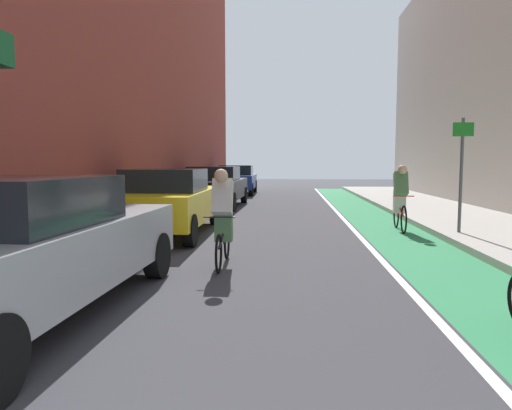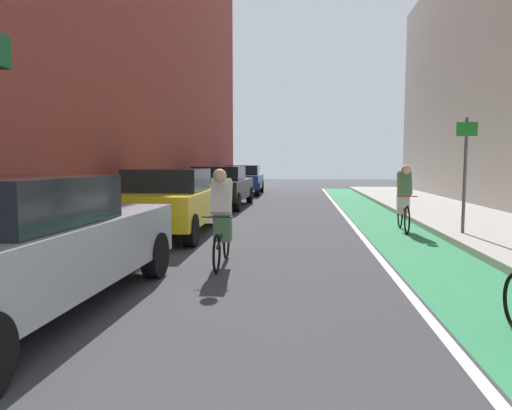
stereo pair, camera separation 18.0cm
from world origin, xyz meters
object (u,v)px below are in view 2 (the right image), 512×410
Objects in this scene: parked_sedan_silver at (17,245)px; cyclist_mid at (222,214)px; parked_sedan_black at (220,186)px; parked_sedan_blue at (243,179)px; parked_sedan_yellow_cab at (171,201)px; cyclist_trailing at (404,198)px; street_sign_post at (465,164)px.

cyclist_mid is (1.77, 2.73, 0.05)m from parked_sedan_silver.
parked_sedan_black is 7.15m from parked_sedan_blue.
parked_sedan_yellow_cab and parked_sedan_black have the same top height.
parked_sedan_blue is at bearing 113.17° from cyclist_trailing.
parked_sedan_black is at bearing 90.00° from parked_sedan_silver.
cyclist_mid is 5.78m from street_sign_post.
parked_sedan_silver is 12.77m from parked_sedan_black.
parked_sedan_yellow_cab is at bearing -170.12° from cyclist_trailing.
parked_sedan_yellow_cab is 2.62× the size of cyclist_trailing.
street_sign_post is at bearing -1.37° from parked_sedan_yellow_cab.
parked_sedan_black is 10.20m from cyclist_mid.
street_sign_post is (4.82, 3.09, 0.80)m from cyclist_mid.
cyclist_trailing is at bearing 132.60° from street_sign_post.
parked_sedan_blue is 14.12m from cyclist_trailing.
parked_sedan_black is (0.00, 12.77, -0.00)m from parked_sedan_silver.
parked_sedan_silver is 1.10× the size of parked_sedan_blue.
street_sign_post is (1.03, -1.13, 0.83)m from cyclist_trailing.
parked_sedan_blue is at bearing 95.88° from cyclist_mid.
parked_sedan_yellow_cab is 2.73× the size of cyclist_mid.
parked_sedan_blue is (0.00, 13.94, -0.00)m from parked_sedan_yellow_cab.
cyclist_trailing reaches higher than cyclist_mid.
street_sign_post is at bearing -47.40° from cyclist_trailing.
street_sign_post reaches higher than cyclist_mid.
parked_sedan_black is at bearing -90.01° from parked_sedan_blue.
cyclist_trailing is 1.74m from street_sign_post.
parked_sedan_silver is 1.06× the size of parked_sedan_yellow_cab.
street_sign_post is (6.59, -6.95, 0.85)m from parked_sedan_black.
cyclist_trailing is at bearing 51.33° from parked_sedan_silver.
parked_sedan_silver is at bearing -138.57° from street_sign_post.
street_sign_post reaches higher than parked_sedan_blue.
parked_sedan_silver is 8.89m from cyclist_trailing.
street_sign_post reaches higher than parked_sedan_black.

